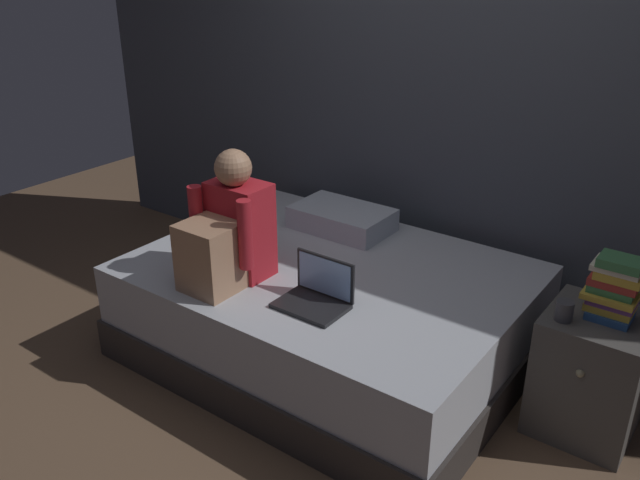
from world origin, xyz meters
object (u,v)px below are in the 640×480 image
object	(u,v)px
bed	(329,312)
nightstand	(590,373)
book_stack	(614,289)
person_sitting	(228,233)
pillow	(342,218)
mug	(564,311)
laptop	(317,294)

from	to	relation	value
bed	nightstand	bearing A→B (deg)	9.37
nightstand	book_stack	size ratio (longest dim) A/B	2.02
person_sitting	pillow	distance (m)	0.87
nightstand	mug	distance (m)	0.38
nightstand	pillow	world-z (taller)	pillow
laptop	book_stack	xyz separation A→B (m)	(1.14, 0.58, 0.14)
nightstand	pillow	distance (m)	1.58
nightstand	laptop	distance (m)	1.29
person_sitting	laptop	size ratio (longest dim) A/B	2.05
laptop	pillow	xyz separation A→B (m)	(-0.41, 0.80, 0.01)
bed	book_stack	distance (m)	1.42
bed	mug	size ratio (longest dim) A/B	22.22
book_stack	laptop	bearing A→B (deg)	-153.22
nightstand	person_sitting	world-z (taller)	person_sitting
pillow	laptop	bearing A→B (deg)	-62.98
bed	laptop	size ratio (longest dim) A/B	6.25
nightstand	person_sitting	xyz separation A→B (m)	(-1.62, -0.61, 0.49)
pillow	book_stack	world-z (taller)	book_stack
bed	pillow	xyz separation A→B (m)	(-0.23, 0.45, 0.33)
bed	mug	distance (m)	1.23
bed	nightstand	distance (m)	1.32
laptop	mug	xyz separation A→B (m)	(0.99, 0.44, 0.05)
pillow	mug	world-z (taller)	mug
bed	nightstand	xyz separation A→B (m)	(1.30, 0.21, 0.03)
nightstand	mug	size ratio (longest dim) A/B	6.54
person_sitting	pillow	world-z (taller)	person_sitting
bed	pillow	world-z (taller)	pillow
person_sitting	book_stack	distance (m)	1.76
laptop	person_sitting	bearing A→B (deg)	-174.41
bed	person_sitting	size ratio (longest dim) A/B	3.05
nightstand	pillow	size ratio (longest dim) A/B	1.05
laptop	book_stack	size ratio (longest dim) A/B	1.10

